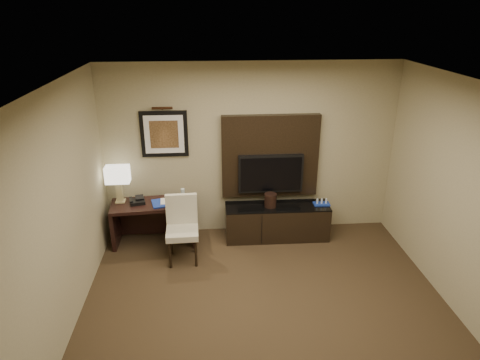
{
  "coord_description": "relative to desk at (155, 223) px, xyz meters",
  "views": [
    {
      "loc": [
        -0.66,
        -3.75,
        3.44
      ],
      "look_at": [
        -0.22,
        1.8,
        1.15
      ],
      "focal_mm": 32.0,
      "sensor_mm": 36.0,
      "label": 1
    }
  ],
  "objects": [
    {
      "name": "book",
      "position": [
        0.1,
        0.0,
        0.45
      ],
      "size": [
        0.17,
        0.04,
        0.23
      ],
      "primitive_type": "imported",
      "rotation": [
        0.0,
        0.0,
        0.09
      ],
      "color": "#B39F8D",
      "rests_on": "desk"
    },
    {
      "name": "desk_chair",
      "position": [
        0.44,
        -0.55,
        0.13
      ],
      "size": [
        0.46,
        0.53,
        0.94
      ],
      "primitive_type": null,
      "rotation": [
        0.0,
        0.0,
        0.03
      ],
      "color": "beige",
      "rests_on": "floor"
    },
    {
      "name": "floor",
      "position": [
        1.5,
        -2.15,
        -0.34
      ],
      "size": [
        4.5,
        5.0,
        0.01
      ],
      "primitive_type": "cube",
      "color": "#322516",
      "rests_on": "ground"
    },
    {
      "name": "desk",
      "position": [
        0.0,
        0.0,
        0.0
      ],
      "size": [
        1.3,
        0.64,
        0.68
      ],
      "primitive_type": "cube",
      "rotation": [
        0.0,
        0.0,
        0.08
      ],
      "color": "black",
      "rests_on": "floor"
    },
    {
      "name": "credenza",
      "position": [
        1.89,
        -0.0,
        -0.06
      ],
      "size": [
        1.61,
        0.47,
        0.55
      ],
      "primitive_type": "cube",
      "rotation": [
        0.0,
        0.0,
        -0.01
      ],
      "color": "black",
      "rests_on": "floor"
    },
    {
      "name": "table_lamp",
      "position": [
        -0.5,
        0.08,
        0.65
      ],
      "size": [
        0.42,
        0.3,
        0.62
      ],
      "primitive_type": null,
      "rotation": [
        0.0,
        0.0,
        0.22
      ],
      "color": "tan",
      "rests_on": "desk"
    },
    {
      "name": "wall_left",
      "position": [
        -0.75,
        -2.15,
        1.01
      ],
      "size": [
        0.01,
        5.0,
        2.7
      ],
      "primitive_type": "cube",
      "color": "tan",
      "rests_on": "floor"
    },
    {
      "name": "tv",
      "position": [
        1.8,
        0.19,
        0.68
      ],
      "size": [
        1.0,
        0.08,
        0.6
      ],
      "primitive_type": "cube",
      "color": "black",
      "rests_on": "tv_wall_panel"
    },
    {
      "name": "blue_folder",
      "position": [
        0.1,
        -0.04,
        0.35
      ],
      "size": [
        0.29,
        0.35,
        0.02
      ],
      "primitive_type": "cube",
      "rotation": [
        0.0,
        0.0,
        0.22
      ],
      "color": "navy",
      "rests_on": "desk"
    },
    {
      "name": "minibar_tray",
      "position": [
        2.58,
        -0.01,
        0.26
      ],
      "size": [
        0.25,
        0.15,
        0.09
      ],
      "primitive_type": null,
      "rotation": [
        0.0,
        0.0,
        -0.02
      ],
      "color": "navy",
      "rests_on": "credenza"
    },
    {
      "name": "ceiling",
      "position": [
        1.5,
        -2.15,
        2.36
      ],
      "size": [
        4.5,
        5.0,
        0.01
      ],
      "primitive_type": "cube",
      "color": "silver",
      "rests_on": "wall_back"
    },
    {
      "name": "picture_light",
      "position": [
        0.2,
        0.29,
        1.71
      ],
      "size": [
        0.04,
        0.04,
        0.3
      ],
      "primitive_type": "cylinder",
      "color": "#3F2314",
      "rests_on": "wall_back"
    },
    {
      "name": "water_bottle",
      "position": [
        0.44,
        0.09,
        0.43
      ],
      "size": [
        0.06,
        0.06,
        0.17
      ],
      "primitive_type": "cylinder",
      "rotation": [
        0.0,
        0.0,
        -0.01
      ],
      "color": "#AABCC1",
      "rests_on": "desk"
    },
    {
      "name": "wall_back",
      "position": [
        1.5,
        0.35,
        1.01
      ],
      "size": [
        4.5,
        0.01,
        2.7
      ],
      "primitive_type": "cube",
      "color": "tan",
      "rests_on": "floor"
    },
    {
      "name": "ice_bucket",
      "position": [
        1.77,
        -0.01,
        0.32
      ],
      "size": [
        0.22,
        0.22,
        0.21
      ],
      "primitive_type": "cylinder",
      "rotation": [
        0.0,
        0.0,
        0.19
      ],
      "color": "black",
      "rests_on": "credenza"
    },
    {
      "name": "tv_wall_panel",
      "position": [
        1.8,
        0.29,
        0.93
      ],
      "size": [
        1.5,
        0.12,
        1.3
      ],
      "primitive_type": "cube",
      "color": "black",
      "rests_on": "wall_back"
    },
    {
      "name": "desk_phone",
      "position": [
        -0.24,
        0.01,
        0.39
      ],
      "size": [
        0.25,
        0.24,
        0.11
      ],
      "primitive_type": null,
      "rotation": [
        0.0,
        0.0,
        0.22
      ],
      "color": "black",
      "rests_on": "desk"
    },
    {
      "name": "artwork",
      "position": [
        0.2,
        0.33,
        1.31
      ],
      "size": [
        0.7,
        0.04,
        0.7
      ],
      "primitive_type": "cube",
      "color": "black",
      "rests_on": "wall_back"
    }
  ]
}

